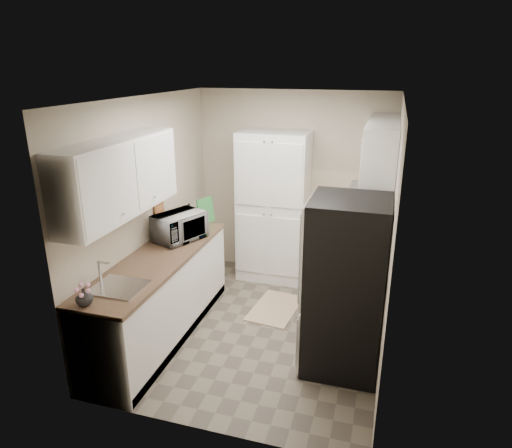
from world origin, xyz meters
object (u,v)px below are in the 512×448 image
(refrigerator, at_px, (345,287))
(wine_bottle, at_px, (190,218))
(toaster_oven, at_px, (361,213))
(electric_range, at_px, (354,285))
(pantry_cabinet, at_px, (273,208))
(microwave, at_px, (180,227))

(refrigerator, height_order, wine_bottle, refrigerator)
(wine_bottle, bearing_deg, toaster_oven, 24.12)
(electric_range, xyz_separation_m, refrigerator, (-0.03, -0.80, 0.37))
(pantry_cabinet, relative_size, microwave, 3.60)
(pantry_cabinet, height_order, wine_bottle, pantry_cabinet)
(microwave, xyz_separation_m, wine_bottle, (-0.03, 0.34, -0.01))
(pantry_cabinet, bearing_deg, toaster_oven, -0.35)
(pantry_cabinet, relative_size, refrigerator, 1.18)
(pantry_cabinet, relative_size, electric_range, 1.77)
(wine_bottle, height_order, toaster_oven, wine_bottle)
(pantry_cabinet, distance_m, electric_range, 1.58)
(wine_bottle, xyz_separation_m, toaster_oven, (1.95, 0.87, -0.04))
(pantry_cabinet, bearing_deg, microwave, -122.46)
(electric_range, xyz_separation_m, toaster_oven, (-0.03, 0.92, 0.55))
(pantry_cabinet, distance_m, microwave, 1.45)
(pantry_cabinet, distance_m, toaster_oven, 1.14)
(microwave, relative_size, wine_bottle, 1.89)
(pantry_cabinet, relative_size, toaster_oven, 5.37)
(electric_range, bearing_deg, toaster_oven, 91.98)
(pantry_cabinet, bearing_deg, refrigerator, -56.54)
(microwave, height_order, toaster_oven, microwave)
(refrigerator, distance_m, microwave, 1.99)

